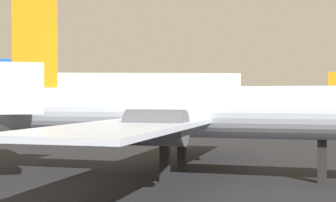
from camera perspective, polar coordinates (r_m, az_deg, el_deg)
The scene contains 2 objects.
airplane_at_gate at distance 31.35m, azimuth 2.01°, elevation -1.27°, with size 29.96×32.25×11.46m.
terminal_building at distance 136.14m, azimuth -5.94°, elevation 0.65°, with size 63.40×20.47×10.92m, color beige.
Camera 1 is at (0.79, -6.97, 4.91)m, focal length 54.49 mm.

